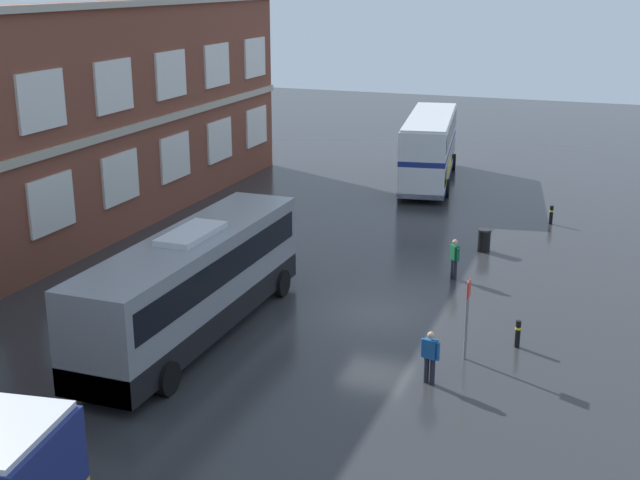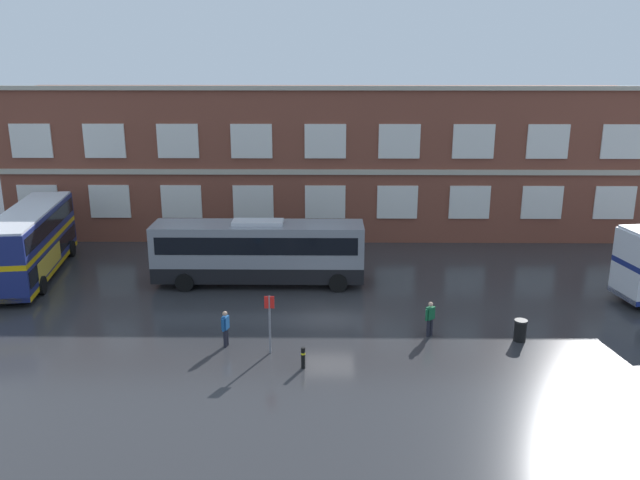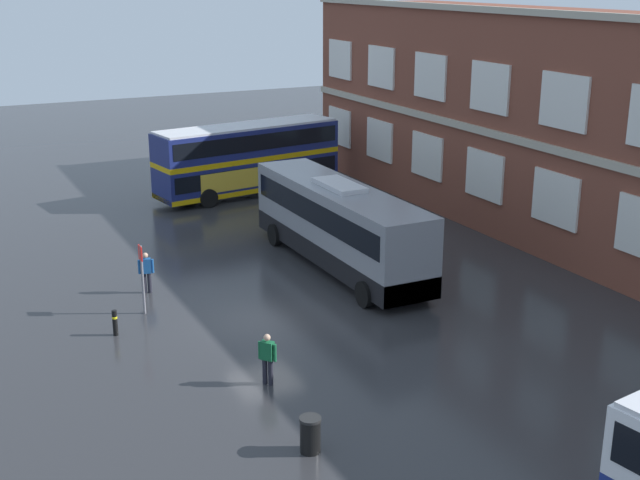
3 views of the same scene
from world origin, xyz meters
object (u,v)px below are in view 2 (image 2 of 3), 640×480
Objects in this scene: double_decker_near at (31,242)px; second_passenger at (430,317)px; waiting_passenger at (226,327)px; bus_stand_flag at (270,319)px; touring_coach at (259,252)px; station_litter_bin at (520,330)px; safety_bollard_east at (303,358)px.

second_passenger is (22.44, -8.38, -1.22)m from double_decker_near.
waiting_passenger is 2.30m from bus_stand_flag.
bus_stand_flag is at bearing -34.38° from double_decker_near.
touring_coach is 15.08m from station_litter_bin.
safety_bollard_east is (16.58, -11.76, -1.66)m from double_decker_near.
double_decker_near is at bearing 145.62° from bus_stand_flag.
station_litter_bin is (13.58, 0.72, -0.41)m from waiting_passenger.
second_passenger is at bearing -20.47° from double_decker_near.
bus_stand_flag is 2.62× the size of station_litter_bin.
station_litter_bin reaches higher than safety_bollard_east.
safety_bollard_east is (-9.98, -2.87, -0.03)m from station_litter_bin.
bus_stand_flag reaches higher than waiting_passenger.
touring_coach is at bearing 98.87° from bus_stand_flag.
second_passenger is at bearing 14.63° from bus_stand_flag.
safety_bollard_east is at bearing -35.36° from double_decker_near.
safety_bollard_east is (1.52, -1.46, -1.14)m from bus_stand_flag.
second_passenger reaches higher than station_litter_bin.
touring_coach is at bearing 149.34° from station_litter_bin.
double_decker_near reaches higher than waiting_passenger.
station_litter_bin is 10.38m from safety_bollard_east.
station_litter_bin is (4.12, -0.52, -0.41)m from second_passenger.
bus_stand_flag is (1.41, -9.07, -0.27)m from touring_coach.
second_passenger is at bearing 7.47° from waiting_passenger.
double_decker_near is 6.62× the size of waiting_passenger.
bus_stand_flag is 2.84× the size of safety_bollard_east.
double_decker_near is 4.17× the size of bus_stand_flag.
double_decker_near is 11.85× the size of safety_bollard_east.
touring_coach is 12.63× the size of safety_bollard_east.
touring_coach reaches higher than station_litter_bin.
double_decker_near reaches higher than second_passenger.
touring_coach reaches higher than bus_stand_flag.
touring_coach is at bearing 85.45° from waiting_passenger.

